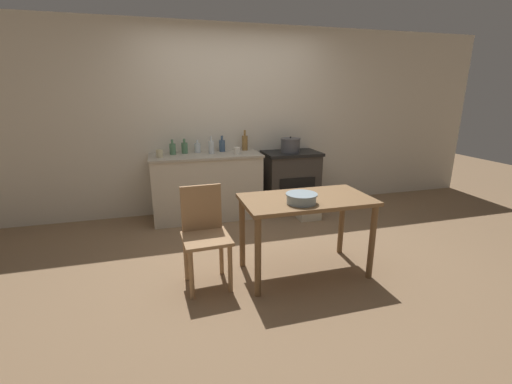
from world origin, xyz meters
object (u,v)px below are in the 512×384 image
(bottle_mid_left, at_px, (173,149))
(bottle_center_right, at_px, (198,148))
(cup_right, at_px, (160,154))
(cup_mid_right, at_px, (237,151))
(work_table, at_px, (306,209))
(stove, at_px, (291,180))
(bottle_center, at_px, (185,148))
(stock_pot, at_px, (290,145))
(bottle_far_left, at_px, (245,143))
(flour_sack, at_px, (309,208))
(chair, at_px, (205,233))
(bottle_center_left, at_px, (211,147))
(mixing_bowl_large, at_px, (301,198))
(bottle_left, at_px, (222,145))

(bottle_mid_left, distance_m, bottle_center_right, 0.34)
(bottle_center_right, xyz_separation_m, cup_right, (-0.50, -0.24, -0.02))
(cup_mid_right, bearing_deg, work_table, -81.37)
(bottle_mid_left, height_order, cup_mid_right, bottle_mid_left)
(stove, distance_m, bottle_center, 1.58)
(stock_pot, height_order, bottle_far_left, bottle_far_left)
(stock_pot, height_order, bottle_center, bottle_center)
(work_table, height_order, flour_sack, work_table)
(bottle_center, xyz_separation_m, cup_mid_right, (0.67, -0.24, -0.03))
(chair, bearing_deg, stock_pot, 46.51)
(flour_sack, bearing_deg, work_table, -116.29)
(bottle_center_left, distance_m, cup_right, 0.68)
(cup_mid_right, xyz_separation_m, cup_right, (-1.00, 0.01, 0.01))
(bottle_center, bearing_deg, chair, -90.08)
(cup_mid_right, bearing_deg, bottle_mid_left, 167.12)
(stock_pot, distance_m, mixing_bowl_large, 2.03)
(mixing_bowl_large, distance_m, bottle_center, 2.22)
(mixing_bowl_large, distance_m, bottle_far_left, 2.09)
(bottle_mid_left, bearing_deg, bottle_center_right, 10.80)
(bottle_far_left, distance_m, bottle_center, 0.84)
(bottle_center_right, bearing_deg, cup_mid_right, -27.06)
(stove, xyz_separation_m, bottle_center_right, (-1.31, 0.15, 0.52))
(bottle_center, bearing_deg, bottle_far_left, 1.46)
(stock_pot, distance_m, bottle_center_right, 1.30)
(bottle_left, xyz_separation_m, bottle_mid_left, (-0.67, -0.06, -0.01))
(mixing_bowl_large, bearing_deg, bottle_far_left, 89.35)
(flour_sack, height_order, stock_pot, stock_pot)
(bottle_left, relative_size, cup_mid_right, 2.46)
(bottle_center_right, bearing_deg, work_table, -68.86)
(stove, bearing_deg, bottle_center_left, 179.18)
(bottle_mid_left, relative_size, cup_mid_right, 2.23)
(stock_pot, distance_m, bottle_center, 1.47)
(bottle_center_left, xyz_separation_m, bottle_center_right, (-0.17, 0.13, -0.02))
(chair, distance_m, bottle_far_left, 2.12)
(bottle_far_left, distance_m, cup_mid_right, 0.32)
(bottle_center_left, height_order, bottle_center_right, bottle_center_left)
(work_table, bearing_deg, stock_pot, 73.21)
(bottle_center_right, xyz_separation_m, cup_mid_right, (0.49, -0.25, -0.02))
(flour_sack, xyz_separation_m, cup_mid_right, (-0.90, 0.39, 0.76))
(chair, xyz_separation_m, bottle_left, (0.52, 1.86, 0.48))
(bottle_center, height_order, bottle_center_right, bottle_center)
(mixing_bowl_large, xyz_separation_m, bottle_left, (-0.30, 2.07, 0.17))
(stock_pot, xyz_separation_m, bottle_left, (-0.95, 0.15, 0.01))
(work_table, distance_m, cup_right, 2.13)
(bottle_far_left, xyz_separation_m, bottle_mid_left, (-1.00, -0.07, -0.03))
(work_table, relative_size, bottle_center_right, 6.93)
(stove, height_order, chair, chair)
(flour_sack, relative_size, stock_pot, 1.14)
(cup_right, bearing_deg, stock_pot, 2.82)
(stove, distance_m, flour_sack, 0.57)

